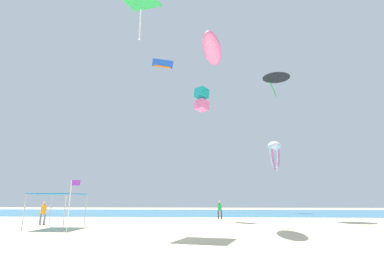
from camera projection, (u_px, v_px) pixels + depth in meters
ground at (158, 234)px, 17.11m from camera, size 110.00×110.00×0.10m
ocean_strip at (189, 212)px, 44.93m from camera, size 110.00×25.69×0.03m
canopy_tent at (59, 195)px, 20.34m from camera, size 2.83×3.33×2.40m
person_near_tent at (220, 208)px, 29.62m from camera, size 0.49×0.44×1.85m
person_leftmost at (43, 211)px, 23.07m from camera, size 0.48×0.43×1.81m
banner_flag at (71, 200)px, 18.00m from camera, size 0.61×0.06×3.21m
kite_inflatable_pink at (212, 49)px, 24.48m from camera, size 2.45×5.45×2.01m
kite_parafoil_blue at (162, 64)px, 40.32m from camera, size 3.41×1.97×2.28m
kite_box_teal at (202, 99)px, 31.70m from camera, size 1.77×1.78×2.66m
kite_delta_black at (276, 76)px, 33.73m from camera, size 3.64×3.63×2.58m
kite_diamond_green at (141, 3)px, 24.33m from camera, size 3.30×3.27×4.03m
kite_octopus_white at (274, 147)px, 45.21m from camera, size 2.59×2.59×4.71m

